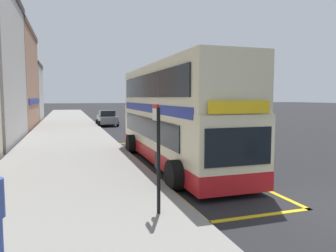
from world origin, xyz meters
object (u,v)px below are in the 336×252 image
object	(u,v)px
bus_stop_sign	(158,150)
double_decker_bus	(174,118)
parked_car_maroon_behind	(181,117)
parked_car_grey_across	(107,118)

from	to	relation	value
bus_stop_sign	double_decker_bus	bearing A→B (deg)	67.62
parked_car_maroon_behind	bus_stop_sign	bearing A→B (deg)	69.00
parked_car_grey_across	parked_car_maroon_behind	distance (m)	7.97
bus_stop_sign	parked_car_grey_across	bearing A→B (deg)	85.80
bus_stop_sign	parked_car_maroon_behind	distance (m)	26.86
double_decker_bus	bus_stop_sign	bearing A→B (deg)	-112.38
double_decker_bus	parked_car_maroon_behind	world-z (taller)	double_decker_bus
double_decker_bus	parked_car_maroon_behind	size ratio (longest dim) A/B	2.70
bus_stop_sign	parked_car_grey_across	size ratio (longest dim) A/B	0.64
double_decker_bus	parked_car_grey_across	world-z (taller)	double_decker_bus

